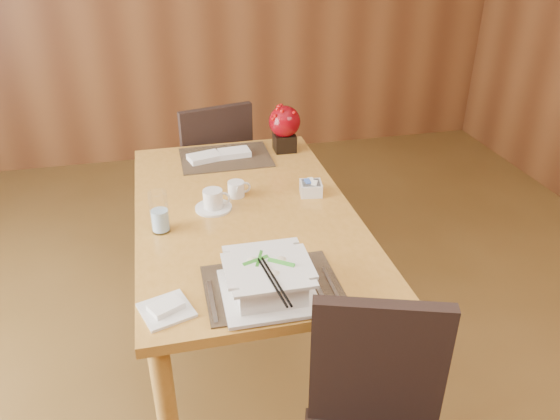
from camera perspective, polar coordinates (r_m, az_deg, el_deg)
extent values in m
cube|color=#BF8635|center=(2.31, -3.74, -0.35)|extent=(0.90, 1.50, 0.04)
cylinder|color=#BF8635|center=(3.08, -12.90, -1.07)|extent=(0.07, 0.07, 0.71)
cylinder|color=#BF8635|center=(2.11, 11.02, -17.24)|extent=(0.07, 0.07, 0.71)
cylinder|color=#BF8635|center=(3.15, 1.32, 0.53)|extent=(0.07, 0.07, 0.71)
cube|color=black|center=(1.85, -0.81, -7.95)|extent=(0.45, 0.33, 0.01)
cube|color=black|center=(2.79, -5.69, 5.49)|extent=(0.45, 0.33, 0.01)
cube|color=silver|center=(1.81, -1.23, -8.73)|extent=(0.31, 0.31, 0.01)
cube|color=silver|center=(1.77, -1.25, -7.25)|extent=(0.22, 0.22, 0.10)
cylinder|color=#D9D175|center=(1.77, -1.25, -7.18)|extent=(0.20, 0.20, 0.08)
cylinder|color=silver|center=(2.31, -6.96, 0.23)|extent=(0.15, 0.15, 0.01)
cylinder|color=silver|center=(2.29, -7.02, 1.19)|extent=(0.10, 0.10, 0.08)
cylinder|color=black|center=(2.28, -7.07, 1.93)|extent=(0.07, 0.07, 0.01)
cylinder|color=white|center=(2.15, -12.51, -0.19)|extent=(0.09, 0.09, 0.17)
cube|color=silver|center=(2.41, 3.24, 2.28)|extent=(0.11, 0.11, 0.06)
cube|color=black|center=(2.85, 0.47, 7.10)|extent=(0.11, 0.11, 0.09)
sphere|color=maroon|center=(2.81, 0.48, 9.23)|extent=(0.16, 0.16, 0.16)
cube|color=silver|center=(1.78, -11.79, -10.21)|extent=(0.19, 0.19, 0.01)
cube|color=black|center=(1.71, 10.20, -15.60)|extent=(0.40, 0.17, 0.46)
cube|color=black|center=(3.35, -7.47, 3.49)|extent=(0.52, 0.52, 0.06)
cube|color=black|center=(3.07, -6.53, 6.48)|extent=(0.41, 0.14, 0.47)
cylinder|color=black|center=(3.65, -5.58, 1.89)|extent=(0.03, 0.03, 0.40)
cylinder|color=black|center=(3.36, -3.36, -0.59)|extent=(0.03, 0.03, 0.40)
cylinder|color=black|center=(3.56, -10.88, 0.70)|extent=(0.03, 0.03, 0.40)
cylinder|color=black|center=(3.26, -9.08, -1.96)|extent=(0.03, 0.03, 0.40)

